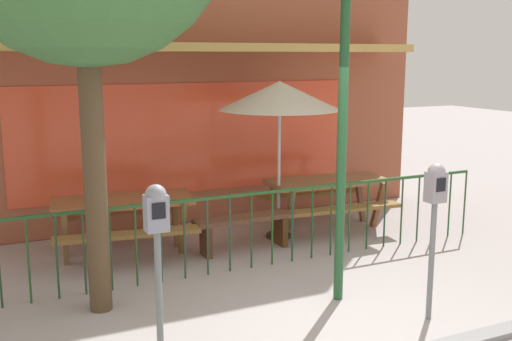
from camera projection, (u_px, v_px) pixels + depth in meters
name	position (u px, v px, depth m)	size (l,w,h in m)	color
ground	(330.00, 327.00, 5.90)	(40.00, 40.00, 0.00)	#A79E9D
pub_storefront	(182.00, 32.00, 9.26)	(8.25, 1.48, 5.99)	brown
patio_fence_front	(251.00, 216.00, 7.43)	(6.95, 0.04, 0.97)	#235024
picnic_table_left	(123.00, 210.00, 7.92)	(1.96, 1.57, 0.79)	#955633
picnic_table_right	(327.00, 189.00, 9.17)	(1.91, 1.51, 0.79)	#8B5E3B
patio_umbrella	(279.00, 96.00, 8.44)	(1.73, 1.73, 2.26)	#27271F
patio_bench	(244.00, 225.00, 8.16)	(1.41, 0.35, 0.48)	brown
parking_meter_near	(435.00, 200.00, 5.87)	(0.18, 0.17, 1.60)	slate
parking_meter_far	(157.00, 230.00, 4.77)	(0.18, 0.17, 1.63)	slate
street_lamp	(344.00, 59.00, 6.11)	(0.28, 0.28, 3.94)	#22532C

